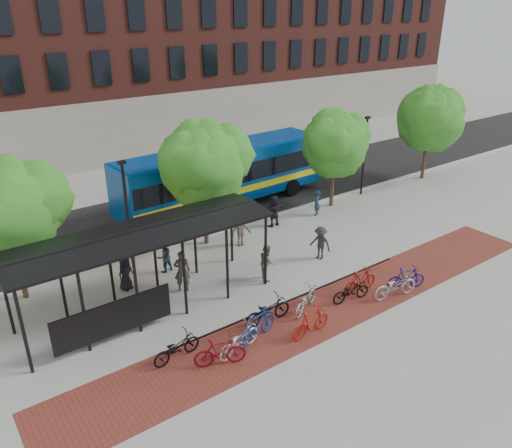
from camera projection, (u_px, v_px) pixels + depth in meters
ground at (290, 251)px, 25.45m from camera, size 160.00×160.00×0.00m
asphalt_street at (209, 204)px, 31.36m from camera, size 160.00×8.00×0.01m
curb at (246, 224)px, 28.38m from camera, size 160.00×0.25×0.12m
brick_strip at (330, 308)px, 20.68m from camera, size 24.00×3.00×0.01m
bike_rack_rail at (292, 309)px, 20.65m from camera, size 12.00×0.05×0.95m
building_brick at (197, 21)px, 45.93m from camera, size 55.00×14.00×20.00m
bus_shelter at (140, 243)px, 19.51m from camera, size 10.60×3.07×3.60m
tree_a at (9, 205)px, 19.81m from camera, size 4.90×4.00×6.18m
tree_b at (204, 161)px, 24.54m from camera, size 5.15×4.20×6.47m
tree_c at (336, 141)px, 29.53m from camera, size 4.66×3.80×5.92m
tree_d at (431, 116)px, 34.19m from camera, size 5.39×4.40×6.55m
lamp_post_left at (127, 210)px, 23.23m from camera, size 0.35×0.20×5.12m
lamp_post_right at (364, 154)px, 31.81m from camera, size 0.35×0.20×5.12m
bus at (224, 172)px, 30.35m from camera, size 13.78×3.75×3.69m
bike_0 at (177, 348)px, 17.54m from camera, size 1.95×0.86×0.99m
bike_1 at (220, 352)px, 17.23m from camera, size 1.92×1.18×1.11m
bike_2 at (239, 340)px, 17.90m from camera, size 2.10×1.13×1.05m
bike_3 at (257, 325)px, 18.54m from camera, size 2.11×1.06×1.22m
bike_4 at (268, 310)px, 19.56m from camera, size 2.09×0.81×1.08m
bike_5 at (311, 322)px, 18.81m from camera, size 1.90×0.63×1.12m
bike_6 at (305, 300)px, 20.36m from camera, size 1.98×1.38×0.99m
bike_8 at (351, 291)px, 21.00m from camera, size 1.90×0.90×0.96m
bike_9 at (360, 281)px, 21.61m from camera, size 1.86×0.60×1.11m
bike_10 at (395, 286)px, 21.24m from camera, size 2.23×1.14×1.12m
bike_11 at (406, 278)px, 21.89m from camera, size 1.81×1.16×1.06m
pedestrian_0 at (125, 273)px, 21.75m from camera, size 0.93×0.78×1.62m
pedestrian_1 at (182, 271)px, 21.58m from camera, size 0.84×0.74×1.92m
pedestrian_2 at (164, 257)px, 23.20m from camera, size 0.82×0.68×1.55m
pedestrian_3 at (241, 230)px, 25.63m from camera, size 1.19×0.74×1.76m
pedestrian_5 at (274, 211)px, 27.90m from camera, size 1.70×0.57×1.83m
pedestrian_7 at (317, 203)px, 29.39m from camera, size 0.67×0.60×1.55m
pedestrian_8 at (267, 262)px, 22.57m from camera, size 0.97×1.03×1.70m
pedestrian_9 at (320, 243)px, 24.32m from camera, size 0.95×1.25×1.71m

